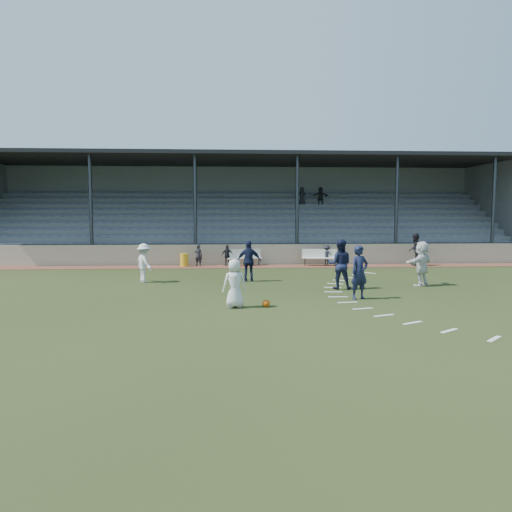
{
  "coord_description": "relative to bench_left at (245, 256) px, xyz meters",
  "views": [
    {
      "loc": [
        -1.24,
        -17.77,
        3.08
      ],
      "look_at": [
        0.0,
        2.5,
        1.3
      ],
      "focal_mm": 35.0,
      "sensor_mm": 36.0,
      "label": 1
    }
  ],
  "objects": [
    {
      "name": "ground",
      "position": [
        0.13,
        -10.89,
        -0.58
      ],
      "size": [
        90.0,
        90.0,
        0.0
      ],
      "primitive_type": "plane",
      "color": "#253114",
      "rests_on": "ground"
    },
    {
      "name": "cinder_track",
      "position": [
        0.13,
        -0.39,
        -0.57
      ],
      "size": [
        34.0,
        2.0,
        0.02
      ],
      "primitive_type": "cube",
      "color": "brown",
      "rests_on": "ground"
    },
    {
      "name": "retaining_wall",
      "position": [
        0.13,
        0.66,
        0.02
      ],
      "size": [
        34.0,
        0.18,
        1.2
      ],
      "primitive_type": "cube",
      "color": "#BEB192",
      "rests_on": "ground"
    },
    {
      "name": "bench_left",
      "position": [
        0.0,
        0.0,
        0.0
      ],
      "size": [
        2.03,
        1.02,
        0.95
      ],
      "rotation": [
        0.0,
        0.0,
        0.29
      ],
      "color": "silver",
      "rests_on": "cinder_track"
    },
    {
      "name": "bench_right",
      "position": [
        4.3,
        -0.26,
        0.0
      ],
      "size": [
        2.04,
        0.74,
        0.95
      ],
      "rotation": [
        0.0,
        0.0,
        -0.15
      ],
      "color": "silver",
      "rests_on": "cinder_track"
    },
    {
      "name": "trash_bin",
      "position": [
        -3.47,
        -0.22,
        -0.2
      ],
      "size": [
        0.45,
        0.45,
        0.72
      ],
      "primitive_type": "cylinder",
      "color": "gold",
      "rests_on": "cinder_track"
    },
    {
      "name": "football",
      "position": [
        0.2,
        -12.68,
        -0.46
      ],
      "size": [
        0.25,
        0.25,
        0.25
      ],
      "primitive_type": "sphere",
      "color": "#C24D0B",
      "rests_on": "ground"
    },
    {
      "name": "player_white_lead",
      "position": [
        -0.83,
        -12.7,
        0.21
      ],
      "size": [
        0.88,
        0.69,
        1.58
      ],
      "primitive_type": "imported",
      "rotation": [
        0.0,
        0.0,
        3.4
      ],
      "color": "silver",
      "rests_on": "ground"
    },
    {
      "name": "player_navy_lead",
      "position": [
        3.62,
        -11.37,
        0.38
      ],
      "size": [
        0.82,
        0.69,
        1.92
      ],
      "primitive_type": "imported",
      "rotation": [
        0.0,
        0.0,
        0.39
      ],
      "color": "#131936",
      "rests_on": "ground"
    },
    {
      "name": "player_navy_mid",
      "position": [
        3.47,
        -9.0,
        0.42
      ],
      "size": [
        1.11,
        0.95,
        2.0
      ],
      "primitive_type": "imported",
      "rotation": [
        0.0,
        0.0,
        2.93
      ],
      "color": "#131936",
      "rests_on": "ground"
    },
    {
      "name": "player_white_wing",
      "position": [
        -4.7,
        -6.57,
        0.27
      ],
      "size": [
        1.16,
        1.27,
        1.71
      ],
      "primitive_type": "imported",
      "rotation": [
        0.0,
        0.0,
        2.18
      ],
      "color": "silver",
      "rests_on": "ground"
    },
    {
      "name": "player_navy_wing",
      "position": [
        -0.07,
        -6.54,
        0.33
      ],
      "size": [
        1.1,
        0.51,
        1.83
      ],
      "primitive_type": "imported",
      "rotation": [
        0.0,
        0.0,
        3.08
      ],
      "color": "#131936",
      "rests_on": "ground"
    },
    {
      "name": "player_white_back",
      "position": [
        7.12,
        -8.28,
        0.36
      ],
      "size": [
        1.71,
        1.53,
        1.88
      ],
      "primitive_type": "imported",
      "rotation": [
        0.0,
        0.0,
        3.82
      ],
      "color": "silver",
      "rests_on": "ground"
    },
    {
      "name": "official",
      "position": [
        9.79,
        -0.64,
        0.37
      ],
      "size": [
        1.07,
        1.14,
        1.86
      ],
      "primitive_type": "imported",
      "rotation": [
        0.0,
        0.0,
        4.17
      ],
      "color": "black",
      "rests_on": "cinder_track"
    },
    {
      "name": "sub_left_near",
      "position": [
        -2.66,
        -0.17,
        0.05
      ],
      "size": [
        0.52,
        0.43,
        1.23
      ],
      "primitive_type": "imported",
      "rotation": [
        0.0,
        0.0,
        2.79
      ],
      "color": "black",
      "rests_on": "cinder_track"
    },
    {
      "name": "sub_left_far",
      "position": [
        -1.01,
        -0.18,
        0.04
      ],
      "size": [
        0.74,
        0.42,
        1.2
      ],
      "primitive_type": "imported",
      "rotation": [
        0.0,
        0.0,
        3.33
      ],
      "color": "black",
      "rests_on": "cinder_track"
    },
    {
      "name": "sub_right",
      "position": [
        4.75,
        -0.16,
        0.02
      ],
      "size": [
        0.83,
        0.59,
        1.17
      ],
      "primitive_type": "imported",
      "rotation": [
        0.0,
        0.0,
        2.92
      ],
      "color": "black",
      "rests_on": "cinder_track"
    },
    {
      "name": "grandstand",
      "position": [
        0.13,
        5.37,
        1.62
      ],
      "size": [
        34.6,
        9.0,
        6.61
      ],
      "color": "slate",
      "rests_on": "ground"
    },
    {
      "name": "penalty_arc",
      "position": [
        4.25,
        -10.89,
        -0.58
      ],
      "size": [
        3.89,
        14.63,
        0.01
      ],
      "color": "silver",
      "rests_on": "ground"
    }
  ]
}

